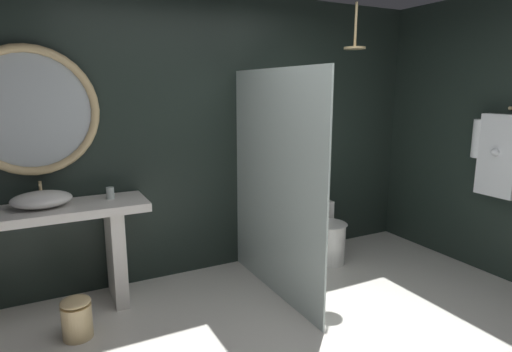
{
  "coord_description": "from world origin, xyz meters",
  "views": [
    {
      "loc": [
        -1.44,
        -1.86,
        1.74
      ],
      "look_at": [
        0.03,
        0.97,
        1.08
      ],
      "focal_mm": 29.75,
      "sensor_mm": 36.0,
      "label": 1
    }
  ],
  "objects_px": {
    "round_wall_mirror": "(31,111)",
    "toilet": "(324,235)",
    "hanging_bathrobe": "(500,151)",
    "rain_shower_head": "(355,43)",
    "waste_bin": "(77,317)",
    "vessel_sink": "(42,199)",
    "tumbler_cup": "(110,193)"
  },
  "relations": [
    {
      "from": "round_wall_mirror",
      "to": "toilet",
      "type": "bearing_deg",
      "value": -7.24
    },
    {
      "from": "hanging_bathrobe",
      "to": "round_wall_mirror",
      "type": "bearing_deg",
      "value": 159.76
    },
    {
      "from": "toilet",
      "to": "round_wall_mirror",
      "type": "bearing_deg",
      "value": 172.76
    },
    {
      "from": "rain_shower_head",
      "to": "waste_bin",
      "type": "relative_size",
      "value": 1.34
    },
    {
      "from": "vessel_sink",
      "to": "hanging_bathrobe",
      "type": "distance_m",
      "value": 3.86
    },
    {
      "from": "round_wall_mirror",
      "to": "hanging_bathrobe",
      "type": "xyz_separation_m",
      "value": [
        3.68,
        -1.36,
        -0.38
      ]
    },
    {
      "from": "tumbler_cup",
      "to": "round_wall_mirror",
      "type": "xyz_separation_m",
      "value": [
        -0.51,
        0.17,
        0.66
      ]
    },
    {
      "from": "rain_shower_head",
      "to": "tumbler_cup",
      "type": "bearing_deg",
      "value": 171.19
    },
    {
      "from": "hanging_bathrobe",
      "to": "toilet",
      "type": "relative_size",
      "value": 1.4
    },
    {
      "from": "round_wall_mirror",
      "to": "hanging_bathrobe",
      "type": "height_order",
      "value": "round_wall_mirror"
    },
    {
      "from": "vessel_sink",
      "to": "rain_shower_head",
      "type": "distance_m",
      "value": 2.96
    },
    {
      "from": "vessel_sink",
      "to": "waste_bin",
      "type": "distance_m",
      "value": 0.92
    },
    {
      "from": "rain_shower_head",
      "to": "round_wall_mirror",
      "type": "bearing_deg",
      "value": 169.36
    },
    {
      "from": "vessel_sink",
      "to": "rain_shower_head",
      "type": "bearing_deg",
      "value": -6.75
    },
    {
      "from": "tumbler_cup",
      "to": "hanging_bathrobe",
      "type": "relative_size",
      "value": 0.12
    },
    {
      "from": "tumbler_cup",
      "to": "hanging_bathrobe",
      "type": "height_order",
      "value": "hanging_bathrobe"
    },
    {
      "from": "rain_shower_head",
      "to": "waste_bin",
      "type": "height_order",
      "value": "rain_shower_head"
    },
    {
      "from": "tumbler_cup",
      "to": "waste_bin",
      "type": "bearing_deg",
      "value": -125.48
    },
    {
      "from": "tumbler_cup",
      "to": "toilet",
      "type": "xyz_separation_m",
      "value": [
        2.04,
        -0.16,
        -0.64
      ]
    },
    {
      "from": "vessel_sink",
      "to": "waste_bin",
      "type": "relative_size",
      "value": 1.42
    },
    {
      "from": "tumbler_cup",
      "to": "hanging_bathrobe",
      "type": "distance_m",
      "value": 3.39
    },
    {
      "from": "waste_bin",
      "to": "tumbler_cup",
      "type": "bearing_deg",
      "value": 54.52
    },
    {
      "from": "round_wall_mirror",
      "to": "tumbler_cup",
      "type": "bearing_deg",
      "value": -18.19
    },
    {
      "from": "round_wall_mirror",
      "to": "waste_bin",
      "type": "height_order",
      "value": "round_wall_mirror"
    },
    {
      "from": "round_wall_mirror",
      "to": "toilet",
      "type": "relative_size",
      "value": 1.74
    },
    {
      "from": "round_wall_mirror",
      "to": "rain_shower_head",
      "type": "height_order",
      "value": "rain_shower_head"
    },
    {
      "from": "rain_shower_head",
      "to": "hanging_bathrobe",
      "type": "distance_m",
      "value": 1.62
    },
    {
      "from": "vessel_sink",
      "to": "toilet",
      "type": "relative_size",
      "value": 0.75
    },
    {
      "from": "tumbler_cup",
      "to": "round_wall_mirror",
      "type": "height_order",
      "value": "round_wall_mirror"
    },
    {
      "from": "hanging_bathrobe",
      "to": "waste_bin",
      "type": "bearing_deg",
      "value": 168.9
    },
    {
      "from": "round_wall_mirror",
      "to": "rain_shower_head",
      "type": "bearing_deg",
      "value": -10.64
    },
    {
      "from": "hanging_bathrobe",
      "to": "waste_bin",
      "type": "distance_m",
      "value": 3.74
    }
  ]
}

